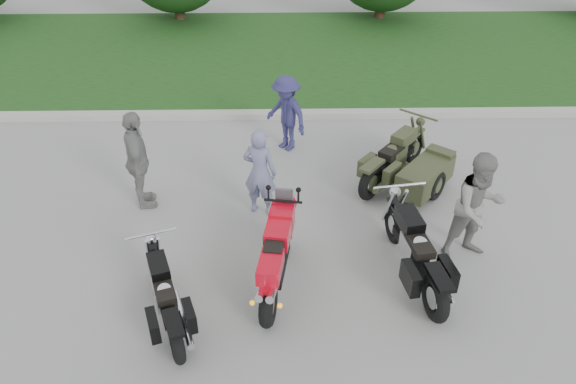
{
  "coord_description": "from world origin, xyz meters",
  "views": [
    {
      "loc": [
        0.42,
        -6.29,
        6.11
      ],
      "look_at": [
        0.56,
        1.57,
        0.8
      ],
      "focal_mm": 35.0,
      "sensor_mm": 36.0,
      "label": 1
    }
  ],
  "objects_px": {
    "person_stripe": "(260,172)",
    "person_grey": "(478,208)",
    "sportbike_red": "(276,256)",
    "cruiser_sidecar": "(411,170)",
    "person_back": "(138,161)",
    "cruiser_right": "(417,255)",
    "person_denim": "(286,113)",
    "cruiser_left": "(166,300)"
  },
  "relations": [
    {
      "from": "sportbike_red",
      "to": "cruiser_sidecar",
      "type": "relative_size",
      "value": 0.99
    },
    {
      "from": "cruiser_right",
      "to": "person_back",
      "type": "bearing_deg",
      "value": 146.18
    },
    {
      "from": "cruiser_right",
      "to": "cruiser_left",
      "type": "bearing_deg",
      "value": -176.56
    },
    {
      "from": "sportbike_red",
      "to": "person_denim",
      "type": "relative_size",
      "value": 1.32
    },
    {
      "from": "sportbike_red",
      "to": "person_back",
      "type": "bearing_deg",
      "value": 146.38
    },
    {
      "from": "cruiser_sidecar",
      "to": "person_denim",
      "type": "relative_size",
      "value": 1.33
    },
    {
      "from": "sportbike_red",
      "to": "person_stripe",
      "type": "relative_size",
      "value": 1.3
    },
    {
      "from": "person_stripe",
      "to": "person_back",
      "type": "height_order",
      "value": "person_back"
    },
    {
      "from": "cruiser_left",
      "to": "person_grey",
      "type": "height_order",
      "value": "person_grey"
    },
    {
      "from": "person_stripe",
      "to": "person_grey",
      "type": "xyz_separation_m",
      "value": [
        3.48,
        -1.29,
        0.11
      ]
    },
    {
      "from": "person_back",
      "to": "cruiser_sidecar",
      "type": "bearing_deg",
      "value": -99.94
    },
    {
      "from": "cruiser_right",
      "to": "person_back",
      "type": "distance_m",
      "value": 5.13
    },
    {
      "from": "person_denim",
      "to": "person_grey",
      "type": "bearing_deg",
      "value": -4.62
    },
    {
      "from": "person_stripe",
      "to": "person_denim",
      "type": "relative_size",
      "value": 1.01
    },
    {
      "from": "cruiser_left",
      "to": "person_back",
      "type": "relative_size",
      "value": 1.1
    },
    {
      "from": "cruiser_left",
      "to": "person_stripe",
      "type": "relative_size",
      "value": 1.24
    },
    {
      "from": "cruiser_left",
      "to": "cruiser_sidecar",
      "type": "height_order",
      "value": "cruiser_sidecar"
    },
    {
      "from": "sportbike_red",
      "to": "person_back",
      "type": "relative_size",
      "value": 1.16
    },
    {
      "from": "person_stripe",
      "to": "person_grey",
      "type": "relative_size",
      "value": 0.89
    },
    {
      "from": "cruiser_left",
      "to": "person_denim",
      "type": "xyz_separation_m",
      "value": [
        1.77,
        5.07,
        0.41
      ]
    },
    {
      "from": "person_denim",
      "to": "person_back",
      "type": "xyz_separation_m",
      "value": [
        -2.7,
        -2.11,
        0.11
      ]
    },
    {
      "from": "cruiser_sidecar",
      "to": "person_grey",
      "type": "height_order",
      "value": "person_grey"
    },
    {
      "from": "person_stripe",
      "to": "person_grey",
      "type": "bearing_deg",
      "value": 178.86
    },
    {
      "from": "person_denim",
      "to": "cruiser_left",
      "type": "bearing_deg",
      "value": -63.04
    },
    {
      "from": "cruiser_right",
      "to": "person_back",
      "type": "height_order",
      "value": "person_back"
    },
    {
      "from": "cruiser_sidecar",
      "to": "person_stripe",
      "type": "xyz_separation_m",
      "value": [
        -2.88,
        -0.7,
        0.41
      ]
    },
    {
      "from": "cruiser_right",
      "to": "person_back",
      "type": "xyz_separation_m",
      "value": [
        -4.63,
        2.14,
        0.46
      ]
    },
    {
      "from": "person_stripe",
      "to": "cruiser_left",
      "type": "bearing_deg",
      "value": 84.0
    },
    {
      "from": "sportbike_red",
      "to": "cruiser_right",
      "type": "height_order",
      "value": "sportbike_red"
    },
    {
      "from": "sportbike_red",
      "to": "cruiser_left",
      "type": "bearing_deg",
      "value": -146.96
    },
    {
      "from": "cruiser_right",
      "to": "person_stripe",
      "type": "height_order",
      "value": "person_stripe"
    },
    {
      "from": "sportbike_red",
      "to": "cruiser_right",
      "type": "relative_size",
      "value": 0.88
    },
    {
      "from": "person_back",
      "to": "cruiser_left",
      "type": "bearing_deg",
      "value": -177.57
    },
    {
      "from": "person_stripe",
      "to": "cruiser_right",
      "type": "bearing_deg",
      "value": 161.59
    },
    {
      "from": "sportbike_red",
      "to": "person_denim",
      "type": "xyz_separation_m",
      "value": [
        0.22,
        4.37,
        0.22
      ]
    },
    {
      "from": "sportbike_red",
      "to": "cruiser_right",
      "type": "distance_m",
      "value": 2.17
    },
    {
      "from": "cruiser_left",
      "to": "person_grey",
      "type": "distance_m",
      "value": 4.98
    },
    {
      "from": "person_grey",
      "to": "person_back",
      "type": "xyz_separation_m",
      "value": [
        -5.67,
        1.55,
        -0.0
      ]
    },
    {
      "from": "cruiser_right",
      "to": "person_stripe",
      "type": "distance_m",
      "value": 3.1
    },
    {
      "from": "cruiser_right",
      "to": "person_denim",
      "type": "bearing_deg",
      "value": 105.52
    },
    {
      "from": "cruiser_sidecar",
      "to": "person_grey",
      "type": "xyz_separation_m",
      "value": [
        0.6,
        -1.99,
        0.52
      ]
    },
    {
      "from": "person_grey",
      "to": "person_denim",
      "type": "bearing_deg",
      "value": 113.2
    }
  ]
}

